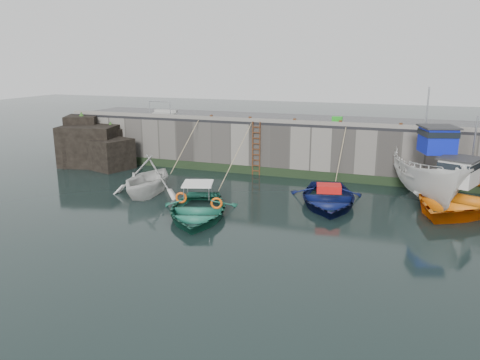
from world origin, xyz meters
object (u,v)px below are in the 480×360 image
(boat_near_blue, at_px, (197,216))
(fish_crate, at_px, (337,119))
(boat_near_white, at_px, (148,194))
(boat_far_orange, at_px, (460,197))
(boat_near_navy, at_px, (327,204))
(bollard_d, at_px, (340,123))
(bollard_c, at_px, (295,121))
(ladder, at_px, (256,149))
(bollard_e, at_px, (401,126))
(bollard_a, at_px, (211,117))
(boat_far_white, at_px, (429,175))
(bollard_b, at_px, (250,119))

(boat_near_blue, distance_m, fish_crate, 11.38)
(boat_near_white, height_order, boat_far_orange, boat_far_orange)
(boat_near_navy, height_order, bollard_d, bollard_d)
(boat_near_navy, bearing_deg, boat_near_blue, -154.97)
(boat_near_white, xyz_separation_m, boat_far_orange, (14.87, 3.02, 0.50))
(boat_near_white, relative_size, boat_near_blue, 0.85)
(bollard_c, bearing_deg, boat_far_orange, -19.96)
(ladder, distance_m, boat_near_blue, 8.33)
(boat_near_white, distance_m, bollard_d, 11.22)
(boat_near_navy, bearing_deg, bollard_c, 109.27)
(boat_near_navy, relative_size, boat_far_orange, 0.60)
(boat_near_white, bearing_deg, bollard_e, 22.71)
(boat_near_blue, xyz_separation_m, bollard_c, (2.31, 8.51, 3.30))
(boat_near_blue, height_order, boat_near_navy, boat_near_navy)
(ladder, relative_size, bollard_a, 11.43)
(boat_far_white, relative_size, bollard_d, 27.17)
(fish_crate, height_order, bollard_d, fish_crate)
(boat_far_white, height_order, boat_far_orange, boat_far_white)
(boat_near_white, bearing_deg, ladder, 51.24)
(ladder, xyz_separation_m, bollard_c, (2.20, 0.34, 1.71))
(bollard_d, bearing_deg, bollard_c, 180.00)
(bollard_e, bearing_deg, bollard_d, 180.00)
(fish_crate, bearing_deg, boat_near_navy, -86.19)
(fish_crate, height_order, bollard_c, fish_crate)
(boat_far_white, height_order, bollard_a, boat_far_white)
(ladder, bearing_deg, boat_far_white, -9.78)
(fish_crate, xyz_separation_m, bollard_a, (-7.43, -1.38, -0.03))
(bollard_c, bearing_deg, boat_near_blue, -105.17)
(boat_near_white, height_order, boat_near_navy, boat_near_white)
(boat_far_orange, distance_m, bollard_b, 12.17)
(boat_far_orange, bearing_deg, bollard_d, 175.39)
(boat_far_white, xyz_separation_m, bollard_e, (-1.57, 1.99, 2.15))
(boat_far_orange, bearing_deg, bollard_c, -177.20)
(boat_near_blue, distance_m, bollard_c, 9.42)
(boat_near_navy, distance_m, bollard_b, 7.97)
(boat_near_blue, relative_size, bollard_e, 18.69)
(bollard_a, bearing_deg, bollard_e, 0.00)
(boat_near_blue, distance_m, boat_far_white, 11.73)
(boat_near_blue, relative_size, boat_far_orange, 0.59)
(fish_crate, relative_size, bollard_e, 2.11)
(ladder, distance_m, boat_far_orange, 11.32)
(boat_far_white, distance_m, fish_crate, 6.51)
(fish_crate, bearing_deg, boat_near_blue, -116.29)
(boat_far_white, distance_m, bollard_a, 12.90)
(boat_near_navy, distance_m, boat_far_orange, 6.12)
(fish_crate, bearing_deg, bollard_a, -171.14)
(boat_near_blue, bearing_deg, bollard_a, 90.85)
(bollard_b, height_order, bollard_d, same)
(boat_far_white, bearing_deg, fish_crate, 129.69)
(boat_near_white, relative_size, bollard_c, 15.80)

